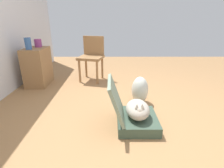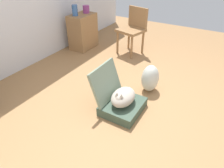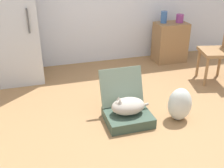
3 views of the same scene
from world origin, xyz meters
The scene contains 10 objects.
ground_plane centered at (0.00, 0.00, 0.00)m, with size 7.68×7.68×0.00m, color #9E7247.
suitcase_base centered at (-0.27, 0.10, 0.06)m, with size 0.54×0.48×0.13m, color #384C3D.
suitcase_lid centered at (-0.27, 0.36, 0.36)m, with size 0.54×0.48×0.04m, color gray.
cat centered at (-0.27, 0.10, 0.22)m, with size 0.49×0.28×0.23m.
plastic_bag_white centered at (0.36, -0.02, 0.21)m, with size 0.29×0.25×0.42m, color silver.
refrigerator centered at (-1.48, 1.80, 0.92)m, with size 0.67×0.70×1.83m.
side_table centered at (1.18, 1.85, 0.36)m, with size 0.57×0.38×0.72m, color olive.
vase_tall centered at (1.03, 1.90, 0.82)m, with size 0.11×0.11×0.21m, color #38609E.
vase_short centered at (1.32, 1.84, 0.79)m, with size 0.13×0.13×0.15m, color #8C387A.
chair centered at (1.49, 0.83, 0.51)m, with size 0.54×0.56×0.90m.
Camera 3 is at (-1.27, -2.57, 1.90)m, focal length 44.35 mm.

